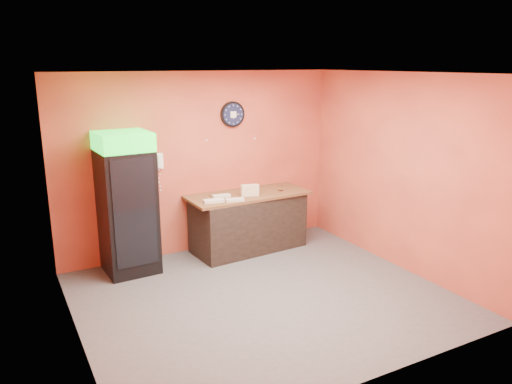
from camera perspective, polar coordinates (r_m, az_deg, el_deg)
floor at (r=6.56m, az=0.82°, el=-11.86°), size 4.50×4.50×0.00m
back_wall at (r=7.83m, az=-6.30°, el=3.31°), size 4.50×0.02×2.80m
left_wall at (r=5.38m, az=-20.59°, el=-2.81°), size 0.02×4.00×2.80m
right_wall at (r=7.40m, az=16.28°, el=2.14°), size 0.02×4.00×2.80m
ceiling at (r=5.87m, az=0.92°, el=13.41°), size 4.50×4.00×0.02m
beverage_cooler at (r=7.18m, az=-14.45°, el=-1.55°), size 0.73×0.75×2.01m
prep_counter at (r=7.98m, az=-0.89°, el=-3.52°), size 1.81×0.91×0.88m
wall_clock at (r=7.91m, az=-2.69°, el=8.86°), size 0.40×0.06×0.40m
wall_phone at (r=7.53m, az=-11.08°, el=3.50°), size 0.13×0.11×0.23m
butcher_paper at (r=7.85m, az=-0.91°, el=-0.33°), size 1.95×0.86×0.04m
sub_roll_stack at (r=7.70m, az=-0.71°, el=0.20°), size 0.29×0.16×0.17m
wrapped_sandwich_left at (r=7.38m, az=-4.84°, el=-1.02°), size 0.32×0.16×0.04m
wrapped_sandwich_mid at (r=7.42m, az=-2.42°, el=-0.90°), size 0.29×0.17×0.04m
wrapped_sandwich_right at (r=7.65m, az=-3.98°, el=-0.46°), size 0.28×0.14×0.04m
kitchen_tool at (r=7.86m, az=-0.92°, el=0.06°), size 0.06×0.06×0.06m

